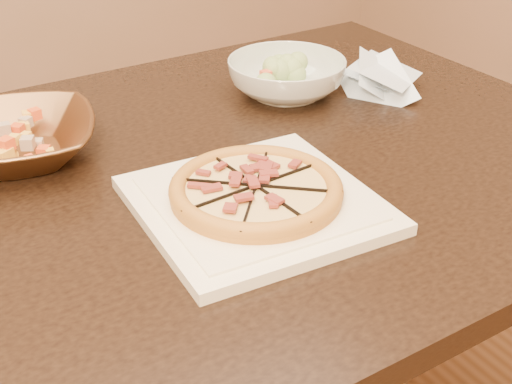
# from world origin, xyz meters

# --- Properties ---
(dining_table) EXTENTS (1.56, 1.03, 0.75)m
(dining_table) POSITION_xyz_m (-0.04, -0.04, 0.66)
(dining_table) COLOR black
(dining_table) RESTS_ON floor
(plate) EXTENTS (0.34, 0.34, 0.02)m
(plate) POSITION_xyz_m (0.03, -0.19, 0.76)
(plate) COLOR white
(plate) RESTS_ON dining_table
(pizza) EXTENTS (0.25, 0.25, 0.03)m
(pizza) POSITION_xyz_m (0.03, -0.19, 0.78)
(pizza) COLOR #CD8236
(pizza) RESTS_ON plate
(bronze_bowl) EXTENTS (0.33, 0.33, 0.07)m
(bronze_bowl) POSITION_xyz_m (-0.22, 0.15, 0.78)
(bronze_bowl) COLOR brown
(bronze_bowl) RESTS_ON dining_table
(mixed_dish) EXTENTS (0.12, 0.13, 0.03)m
(mixed_dish) POSITION_xyz_m (-0.22, 0.15, 0.83)
(mixed_dish) COLOR tan
(mixed_dish) RESTS_ON bronze_bowl
(salad_bowl) EXTENTS (0.26, 0.26, 0.07)m
(salad_bowl) POSITION_xyz_m (0.31, 0.15, 0.79)
(salad_bowl) COLOR silver
(salad_bowl) RESTS_ON dining_table
(salad) EXTENTS (0.10, 0.11, 0.04)m
(salad) POSITION_xyz_m (0.31, 0.15, 0.84)
(salad) COLOR #9CC769
(salad) RESTS_ON salad_bowl
(cling_film) EXTENTS (0.16, 0.14, 0.05)m
(cling_film) POSITION_xyz_m (0.48, 0.07, 0.78)
(cling_film) COLOR white
(cling_film) RESTS_ON dining_table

